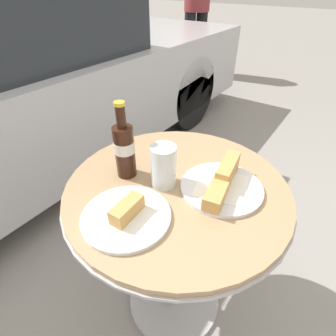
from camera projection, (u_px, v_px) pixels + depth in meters
ground_plane at (174, 299)px, 1.24m from camera, size 30.00×30.00×0.00m
bistro_table at (176, 223)px, 0.93m from camera, size 0.71×0.71×0.70m
cola_bottle_left at (124, 149)px, 0.81m from camera, size 0.06×0.06×0.25m
drinking_glass at (164, 168)px, 0.79m from camera, size 0.08×0.08×0.13m
lunch_plate_near at (222, 184)px, 0.79m from camera, size 0.25×0.25×0.07m
lunch_plate_far at (126, 215)px, 0.70m from camera, size 0.24×0.24×0.06m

